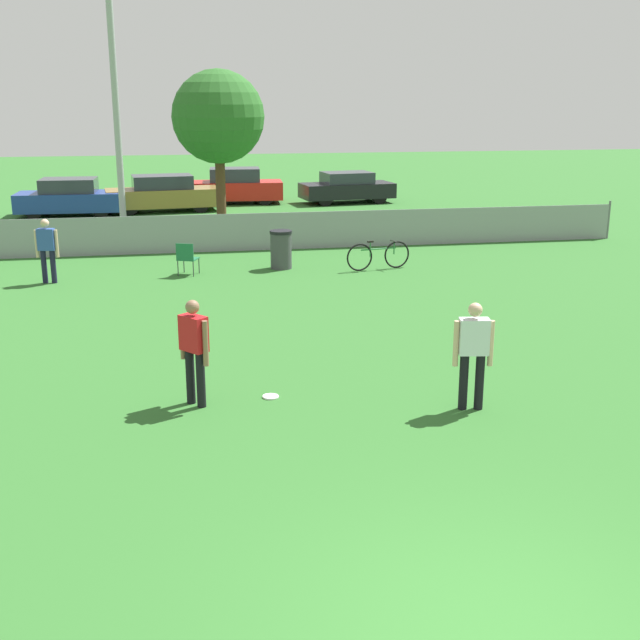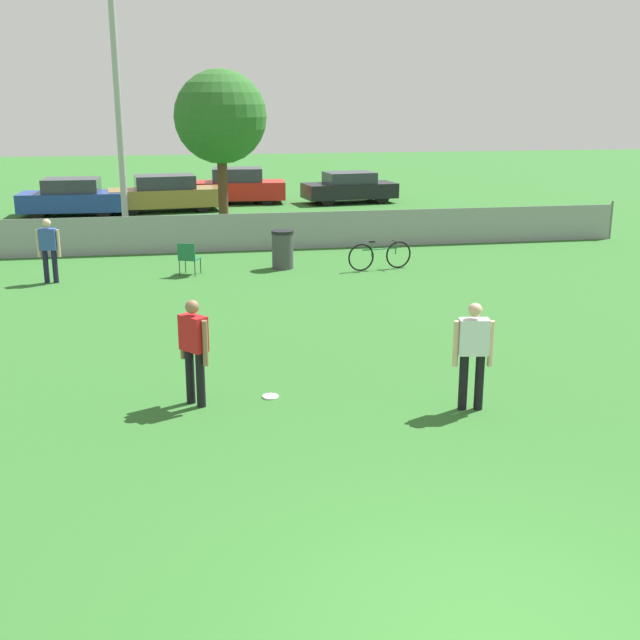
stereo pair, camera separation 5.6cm
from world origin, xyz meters
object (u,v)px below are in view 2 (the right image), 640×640
object	(u,v)px
bicycle_sideline	(380,256)
parked_car_tan	(165,194)
frisbee_disc	(270,396)
player_defender_red	(194,345)
parked_car_red	(238,187)
light_pole	(117,84)
trash_bin	(283,249)
parked_car_dark	(349,188)
spectator_in_blue	(49,246)
parked_car_blue	(72,198)
tree_near_pole	(221,117)
player_receiver_white	(473,349)
folding_chair_sideline	(188,257)

from	to	relation	value
bicycle_sideline	parked_car_tan	bearing A→B (deg)	103.71
frisbee_disc	parked_car_tan	distance (m)	21.23
player_defender_red	parked_car_red	bearing A→B (deg)	134.80
light_pole	trash_bin	xyz separation A→B (m)	(4.27, -4.57, -4.26)
parked_car_dark	spectator_in_blue	bearing A→B (deg)	-134.15
bicycle_sideline	parked_car_blue	distance (m)	14.99
tree_near_pole	parked_car_dark	world-z (taller)	tree_near_pole
parked_car_red	player_defender_red	bearing A→B (deg)	-92.08
tree_near_pole	parked_car_tan	xyz separation A→B (m)	(-1.93, 5.83, -3.06)
bicycle_sideline	tree_near_pole	bearing A→B (deg)	108.61
player_receiver_white	light_pole	bearing A→B (deg)	119.97
parked_car_blue	parked_car_tan	world-z (taller)	parked_car_tan
trash_bin	parked_car_tan	distance (m)	12.17
parked_car_tan	player_receiver_white	bearing A→B (deg)	-84.65
spectator_in_blue	parked_car_blue	xyz separation A→B (m)	(-0.79, 11.99, -0.22)
parked_car_tan	parked_car_red	xyz separation A→B (m)	(3.02, 2.04, 0.01)
bicycle_sideline	frisbee_disc	bearing A→B (deg)	-124.88
player_defender_red	parked_car_dark	world-z (taller)	player_defender_red
trash_bin	light_pole	bearing A→B (deg)	133.01
player_receiver_white	bicycle_sideline	size ratio (longest dim) A/B	0.90
frisbee_disc	bicycle_sideline	size ratio (longest dim) A/B	0.14
trash_bin	parked_car_blue	world-z (taller)	parked_car_blue
folding_chair_sideline	parked_car_dark	xyz separation A→B (m)	(7.13, 13.49, 0.17)
spectator_in_blue	parked_car_red	world-z (taller)	spectator_in_blue
light_pole	parked_car_dark	xyz separation A→B (m)	(8.92, 8.50, -4.11)
light_pole	player_receiver_white	world-z (taller)	light_pole
parked_car_red	parked_car_dark	xyz separation A→B (m)	(4.73, -0.73, -0.06)
tree_near_pole	frisbee_disc	size ratio (longest dim) A/B	20.94
folding_chair_sideline	trash_bin	xyz separation A→B (m)	(2.47, 0.42, 0.03)
player_receiver_white	spectator_in_blue	xyz separation A→B (m)	(-7.15, 9.69, -0.02)
player_defender_red	spectator_in_blue	world-z (taller)	player_defender_red
player_receiver_white	parked_car_blue	size ratio (longest dim) A/B	0.40
spectator_in_blue	folding_chair_sideline	xyz separation A→B (m)	(3.34, 0.28, -0.42)
player_defender_red	light_pole	bearing A→B (deg)	147.79
parked_car_red	parked_car_dark	distance (m)	4.79
bicycle_sideline	light_pole	bearing A→B (deg)	131.91
tree_near_pole	folding_chair_sideline	distance (m)	7.27
player_defender_red	parked_car_dark	size ratio (longest dim) A/B	0.39
light_pole	frisbee_disc	bearing A→B (deg)	-78.65
tree_near_pole	player_receiver_white	world-z (taller)	tree_near_pole
player_defender_red	parked_car_blue	distance (m)	21.18
player_receiver_white	spectator_in_blue	world-z (taller)	player_receiver_white
player_receiver_white	parked_car_dark	size ratio (longest dim) A/B	0.39
parked_car_red	player_receiver_white	bearing A→B (deg)	-82.59
player_receiver_white	parked_car_blue	world-z (taller)	player_receiver_white
player_defender_red	bicycle_sideline	size ratio (longest dim) A/B	0.90
parked_car_tan	trash_bin	bearing A→B (deg)	-81.24
parked_car_red	folding_chair_sideline	bearing A→B (deg)	-95.52
player_defender_red	folding_chair_sideline	bearing A→B (deg)	140.27
spectator_in_blue	trash_bin	bearing A→B (deg)	-164.09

